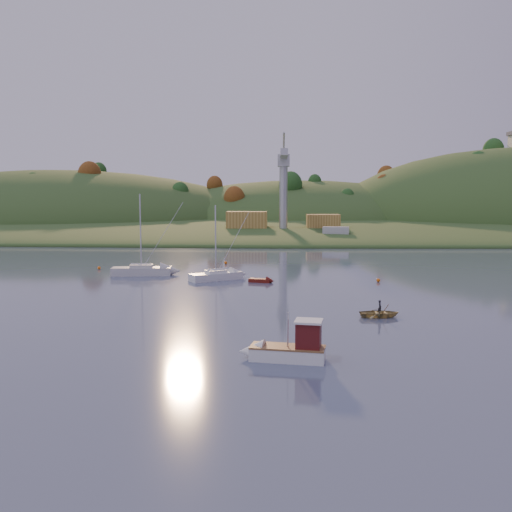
{
  "coord_description": "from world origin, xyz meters",
  "views": [
    {
      "loc": [
        0.77,
        -34.15,
        11.54
      ],
      "look_at": [
        -1.96,
        34.33,
        4.28
      ],
      "focal_mm": 40.0,
      "sensor_mm": 36.0,
      "label": 1
    }
  ],
  "objects_px": {
    "sailboat_far": "(141,270)",
    "red_tender": "(265,281)",
    "fishing_boat": "(282,348)",
    "canoe": "(380,313)",
    "sailboat_near": "(216,275)"
  },
  "relations": [
    {
      "from": "canoe",
      "to": "sailboat_far",
      "type": "bearing_deg",
      "value": 40.62
    },
    {
      "from": "fishing_boat",
      "to": "canoe",
      "type": "distance_m",
      "value": 17.39
    },
    {
      "from": "fishing_boat",
      "to": "canoe",
      "type": "relative_size",
      "value": 1.69
    },
    {
      "from": "fishing_boat",
      "to": "sailboat_far",
      "type": "xyz_separation_m",
      "value": [
        -20.25,
        42.34,
        -0.11
      ]
    },
    {
      "from": "sailboat_far",
      "to": "red_tender",
      "type": "height_order",
      "value": "sailboat_far"
    },
    {
      "from": "sailboat_near",
      "to": "canoe",
      "type": "xyz_separation_m",
      "value": [
        18.26,
        -23.32,
        -0.29
      ]
    },
    {
      "from": "fishing_boat",
      "to": "canoe",
      "type": "xyz_separation_m",
      "value": [
        9.39,
        14.63,
        -0.48
      ]
    },
    {
      "from": "sailboat_far",
      "to": "canoe",
      "type": "xyz_separation_m",
      "value": [
        29.64,
        -27.72,
        -0.37
      ]
    },
    {
      "from": "sailboat_near",
      "to": "sailboat_far",
      "type": "relative_size",
      "value": 0.87
    },
    {
      "from": "fishing_boat",
      "to": "red_tender",
      "type": "xyz_separation_m",
      "value": [
        -2.12,
        36.07,
        -0.62
      ]
    },
    {
      "from": "sailboat_far",
      "to": "canoe",
      "type": "height_order",
      "value": "sailboat_far"
    },
    {
      "from": "sailboat_far",
      "to": "red_tender",
      "type": "distance_m",
      "value": 19.2
    },
    {
      "from": "sailboat_near",
      "to": "canoe",
      "type": "distance_m",
      "value": 29.62
    },
    {
      "from": "red_tender",
      "to": "sailboat_near",
      "type": "bearing_deg",
      "value": -179.24
    },
    {
      "from": "fishing_boat",
      "to": "canoe",
      "type": "bearing_deg",
      "value": -113.42
    }
  ]
}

